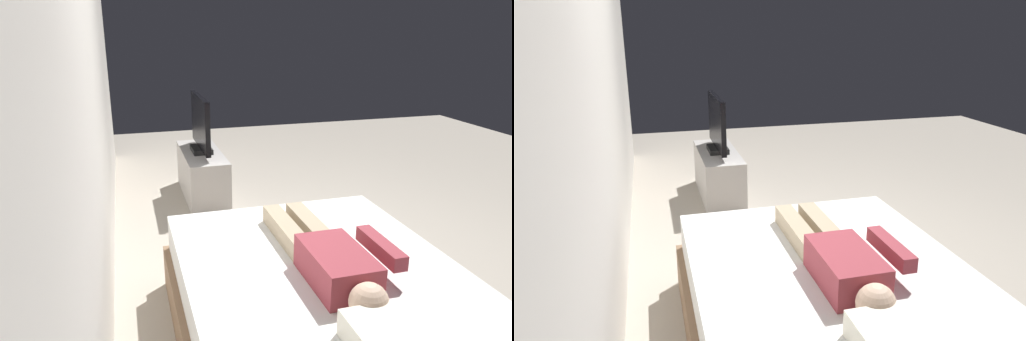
# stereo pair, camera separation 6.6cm
# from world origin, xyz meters

# --- Properties ---
(ground_plane) EXTENTS (10.00, 10.00, 0.00)m
(ground_plane) POSITION_xyz_m (0.00, 0.00, 0.00)
(ground_plane) COLOR #ADA393
(back_wall) EXTENTS (6.40, 0.10, 2.80)m
(back_wall) POSITION_xyz_m (0.40, 1.41, 1.40)
(back_wall) COLOR silver
(back_wall) RESTS_ON ground
(bed) EXTENTS (2.07, 1.55, 0.54)m
(bed) POSITION_xyz_m (-1.03, 0.23, 0.26)
(bed) COLOR brown
(bed) RESTS_ON ground
(person) EXTENTS (1.26, 0.46, 0.18)m
(person) POSITION_xyz_m (-1.01, 0.21, 0.62)
(person) COLOR #993842
(person) RESTS_ON bed
(remote) EXTENTS (0.15, 0.04, 0.02)m
(remote) POSITION_xyz_m (-0.85, -0.20, 0.55)
(remote) COLOR black
(remote) RESTS_ON bed
(tv_stand) EXTENTS (1.10, 0.40, 0.50)m
(tv_stand) POSITION_xyz_m (1.71, 0.44, 0.25)
(tv_stand) COLOR #B7B2AD
(tv_stand) RESTS_ON ground
(tv) EXTENTS (0.88, 0.20, 0.59)m
(tv) POSITION_xyz_m (1.71, 0.44, 0.78)
(tv) COLOR black
(tv) RESTS_ON tv_stand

